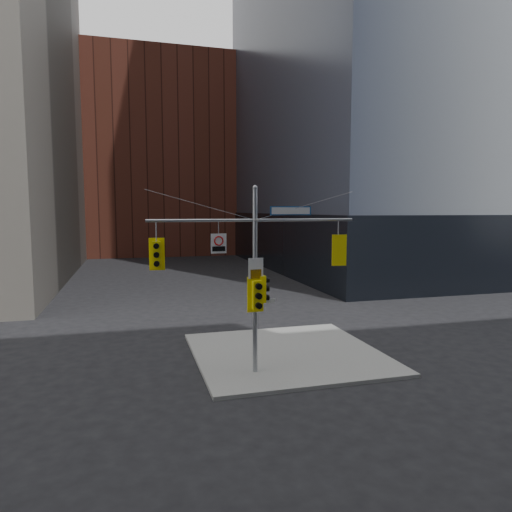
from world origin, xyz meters
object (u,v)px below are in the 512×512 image
traffic_light_west_arm (157,254)px  regulatory_sign_arm (219,243)px  traffic_light_pole_side (263,289)px  traffic_light_pole_front (257,295)px  street_sign_blade (291,211)px  signal_assembly (255,262)px  traffic_light_east_arm (338,250)px

traffic_light_west_arm → regulatory_sign_arm: (2.24, -0.03, 0.37)m
traffic_light_west_arm → traffic_light_pole_side: size_ratio=1.14×
traffic_light_west_arm → traffic_light_pole_front: 3.98m
traffic_light_pole_front → street_sign_blade: 3.47m
regulatory_sign_arm → traffic_light_west_arm: bearing=176.0°
traffic_light_pole_front → traffic_light_pole_side: bearing=36.8°
signal_assembly → regulatory_sign_arm: (-1.39, -0.02, 0.76)m
traffic_light_pole_side → street_sign_blade: (1.10, -0.01, 2.98)m
traffic_light_pole_side → regulatory_sign_arm: 2.49m
traffic_light_pole_side → regulatory_sign_arm: bearing=89.5°
traffic_light_pole_front → regulatory_sign_arm: (-1.39, 0.25, 1.98)m
traffic_light_east_arm → signal_assembly: bearing=8.8°
traffic_light_pole_side → signal_assembly: bearing=90.0°
traffic_light_west_arm → traffic_light_pole_side: traffic_light_west_arm is taller
traffic_light_east_arm → traffic_light_pole_side: (-3.10, 0.01, -1.43)m
traffic_light_pole_front → signal_assembly: bearing=86.4°
traffic_light_west_arm → traffic_light_pole_front: size_ratio=0.86×
street_sign_blade → regulatory_sign_arm: size_ratio=2.36×
street_sign_blade → traffic_light_pole_front: bearing=-177.3°
traffic_light_pole_front → regulatory_sign_arm: 2.43m
signal_assembly → regulatory_sign_arm: signal_assembly is taller
traffic_light_west_arm → traffic_light_pole_side: bearing=5.8°
signal_assembly → street_sign_blade: size_ratio=4.62×
signal_assembly → traffic_light_east_arm: 3.44m
signal_assembly → traffic_light_east_arm: size_ratio=6.47×
traffic_light_west_arm → street_sign_blade: (5.06, -0.01, 1.55)m
signal_assembly → traffic_light_pole_side: 1.10m
signal_assembly → traffic_light_pole_front: 1.25m
traffic_light_west_arm → street_sign_blade: bearing=5.8°
regulatory_sign_arm → traffic_light_east_arm: bearing=-2.9°
regulatory_sign_arm → traffic_light_pole_side: bearing=-2.2°
street_sign_blade → regulatory_sign_arm: 3.05m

